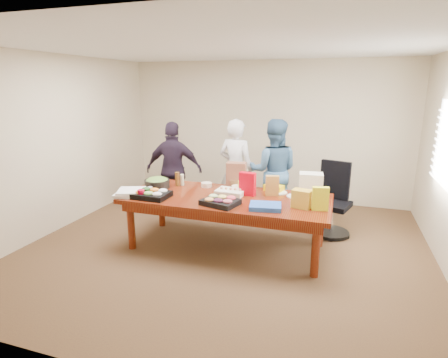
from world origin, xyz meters
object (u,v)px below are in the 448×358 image
(office_chair, at_px, (333,202))
(person_center, at_px, (236,169))
(sheet_cake, at_px, (231,192))
(person_right, at_px, (273,171))
(conference_table, at_px, (227,222))
(salad_bowl, at_px, (157,184))

(office_chair, height_order, person_center, person_center)
(sheet_cake, bearing_deg, person_right, 75.58)
(conference_table, height_order, office_chair, office_chair)
(conference_table, xyz_separation_m, person_center, (-0.22, 1.22, 0.48))
(conference_table, distance_m, sheet_cake, 0.43)
(person_right, bearing_deg, sheet_cake, 62.88)
(conference_table, xyz_separation_m, salad_bowl, (-1.12, 0.12, 0.44))
(office_chair, distance_m, salad_bowl, 2.65)
(person_right, xyz_separation_m, sheet_cake, (-0.39, -1.14, -0.07))
(office_chair, distance_m, person_center, 1.67)
(office_chair, height_order, salad_bowl, office_chair)
(person_center, bearing_deg, conference_table, 111.04)
(conference_table, xyz_separation_m, person_right, (0.41, 1.26, 0.48))
(person_center, distance_m, sheet_cake, 1.12)
(conference_table, distance_m, person_center, 1.32)
(person_right, xyz_separation_m, salad_bowl, (-1.53, -1.15, -0.05))
(person_center, bearing_deg, office_chair, 179.73)
(sheet_cake, height_order, salad_bowl, salad_bowl)
(person_center, height_order, salad_bowl, person_center)
(salad_bowl, bearing_deg, person_center, 50.60)
(conference_table, height_order, person_right, person_right)
(office_chair, relative_size, person_center, 0.63)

